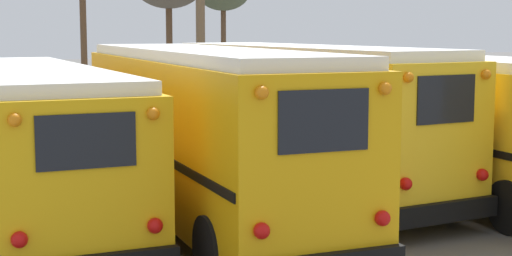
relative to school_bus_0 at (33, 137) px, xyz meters
name	(u,v)px	position (x,y,z in m)	size (l,w,h in m)	color
ground_plane	(252,203)	(4.45, -0.37, -1.64)	(160.00, 160.00, 0.00)	#5B5956
school_bus_0	(33,137)	(0.00, 0.00, 0.00)	(2.71, 10.54, 2.99)	#EAAA0F
school_bus_1	(204,128)	(2.97, -1.41, 0.17)	(2.93, 10.32, 3.33)	#E5A00C
school_bus_2	(304,114)	(5.94, 0.07, 0.16)	(2.90, 9.50, 3.33)	yellow
school_bus_3	(442,118)	(8.90, -1.02, 0.05)	(2.83, 10.20, 3.09)	yellow
utility_pole	(200,0)	(7.98, 11.92, 3.10)	(1.80, 0.34, 9.26)	brown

